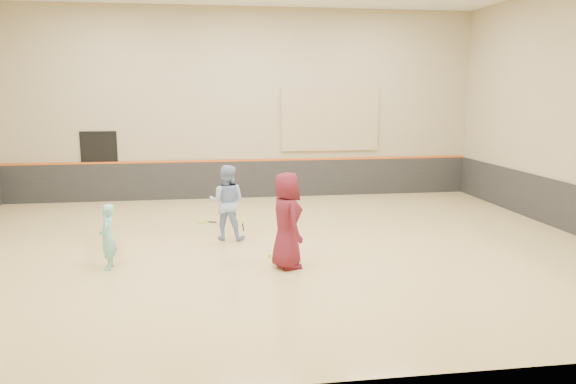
{
  "coord_description": "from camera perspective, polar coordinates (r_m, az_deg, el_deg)",
  "views": [
    {
      "loc": [
        -1.3,
        -11.98,
        3.38
      ],
      "look_at": [
        0.57,
        0.4,
        1.15
      ],
      "focal_mm": 35.0,
      "sensor_mm": 36.0,
      "label": 1
    }
  ],
  "objects": [
    {
      "name": "instructor",
      "position": [
        13.05,
        -6.23,
        -1.05
      ],
      "size": [
        1.0,
        0.87,
        1.74
      ],
      "primitive_type": "imported",
      "rotation": [
        0.0,
        0.0,
        2.85
      ],
      "color": "#94B1E5",
      "rests_on": "floor"
    },
    {
      "name": "room",
      "position": [
        12.33,
        -2.35,
        -1.93
      ],
      "size": [
        15.04,
        12.04,
        6.22
      ],
      "color": "tan",
      "rests_on": "ground"
    },
    {
      "name": "girl",
      "position": [
        11.37,
        -17.86,
        -4.35
      ],
      "size": [
        0.31,
        0.47,
        1.28
      ],
      "primitive_type": "imported",
      "rotation": [
        0.0,
        0.0,
        -1.57
      ],
      "color": "#7BD5D3",
      "rests_on": "floor"
    },
    {
      "name": "held_racket",
      "position": [
        12.89,
        -4.73,
        -2.58
      ],
      "size": [
        0.46,
        0.46,
        0.44
      ],
      "primitive_type": null,
      "color": "#CDDC30",
      "rests_on": "instructor"
    },
    {
      "name": "ball_beside_spare",
      "position": [
        16.31,
        -0.69,
        -1.74
      ],
      "size": [
        0.07,
        0.07,
        0.07
      ],
      "primitive_type": "sphere",
      "color": "#BCDB32",
      "rests_on": "floor"
    },
    {
      "name": "wainscot_right",
      "position": [
        15.11,
        27.1,
        -1.63
      ],
      "size": [
        0.04,
        11.9,
        1.2
      ],
      "primitive_type": "cube",
      "color": "#232326",
      "rests_on": "floor"
    },
    {
      "name": "ball_under_racket",
      "position": [
        11.74,
        -1.9,
        -6.47
      ],
      "size": [
        0.07,
        0.07,
        0.07
      ],
      "primitive_type": "sphere",
      "color": "#CEE936",
      "rests_on": "floor"
    },
    {
      "name": "young_man",
      "position": [
        10.86,
        -0.14,
        -2.9
      ],
      "size": [
        0.78,
        1.03,
        1.88
      ],
      "primitive_type": "imported",
      "rotation": [
        0.0,
        0.0,
        1.79
      ],
      "color": "maroon",
      "rests_on": "floor"
    },
    {
      "name": "spare_racket",
      "position": [
        14.98,
        -8.69,
        -2.89
      ],
      "size": [
        0.72,
        0.72,
        0.09
      ],
      "primitive_type": null,
      "color": "#B4C72B",
      "rests_on": "floor"
    },
    {
      "name": "wainscot_back",
      "position": [
        18.22,
        -4.4,
        1.29
      ],
      "size": [
        14.9,
        0.04,
        1.2
      ],
      "primitive_type": "cube",
      "color": "#232326",
      "rests_on": "floor"
    },
    {
      "name": "accent_stripe",
      "position": [
        18.12,
        -4.43,
        3.22
      ],
      "size": [
        14.9,
        0.03,
        0.06
      ],
      "primitive_type": "cube",
      "color": "#D85914",
      "rests_on": "wall_back"
    },
    {
      "name": "doorway",
      "position": [
        18.39,
        -18.56,
        2.45
      ],
      "size": [
        1.1,
        0.05,
        2.2
      ],
      "primitive_type": "cube",
      "color": "black",
      "rests_on": "floor"
    },
    {
      "name": "ball_in_hand",
      "position": [
        10.66,
        0.48,
        -1.87
      ],
      "size": [
        0.07,
        0.07,
        0.07
      ],
      "primitive_type": "sphere",
      "color": "#DFEE37",
      "rests_on": "young_man"
    },
    {
      "name": "acoustic_panel",
      "position": [
        18.42,
        4.31,
        7.33
      ],
      "size": [
        3.2,
        0.08,
        2.0
      ],
      "primitive_type": "cube",
      "color": "tan",
      "rests_on": "wall_back"
    }
  ]
}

